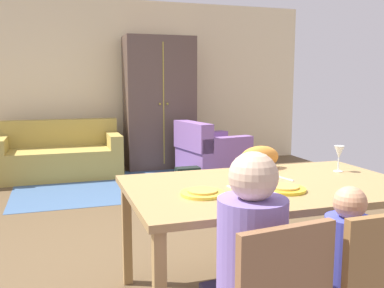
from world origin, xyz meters
TOP-DOWN VIEW (x-y plane):
  - ground_plane at (0.00, 0.51)m, footprint 6.43×6.22m
  - back_wall at (0.00, 3.67)m, footprint 6.43×0.10m
  - dining_table at (0.21, -1.12)m, footprint 1.77×1.08m
  - plate_near_man at (-0.28, -1.24)m, footprint 0.25×0.25m
  - pizza_near_man at (-0.28, -1.24)m, footprint 0.17×0.17m
  - plate_near_child at (0.21, -1.30)m, footprint 0.25×0.25m
  - pizza_near_child at (0.21, -1.30)m, footprint 0.17×0.17m
  - wine_glass at (0.85, -0.94)m, footprint 0.07×0.07m
  - fork at (-0.06, -1.17)m, footprint 0.03×0.15m
  - knife at (0.37, -1.02)m, footprint 0.05×0.17m
  - person_man at (-0.28, -1.85)m, footprint 0.31×0.41m
  - person_child at (0.21, -1.85)m, footprint 0.22×0.29m
  - cat at (0.36, -0.68)m, footprint 0.34×0.21m
  - area_rug at (-0.33, 2.18)m, footprint 2.60×1.80m
  - couch at (-1.02, 3.04)m, footprint 1.75×0.86m
  - armchair at (1.10, 2.37)m, footprint 1.00×0.99m
  - armoire at (0.56, 3.28)m, footprint 1.10×0.59m
  - handbag at (0.60, 1.88)m, footprint 0.32×0.16m

SIDE VIEW (x-z plane):
  - ground_plane at x=0.00m, z-range -0.02..0.00m
  - area_rug at x=-0.33m, z-range 0.00..0.01m
  - handbag at x=0.60m, z-range 0.00..0.26m
  - couch at x=-1.02m, z-range -0.11..0.71m
  - armchair at x=1.10m, z-range -0.09..0.73m
  - person_child at x=0.21m, z-range -0.03..0.89m
  - person_man at x=-0.28m, z-range -0.04..1.07m
  - dining_table at x=0.21m, z-range 0.31..1.07m
  - fork at x=-0.06m, z-range 0.76..0.77m
  - knife at x=0.37m, z-range 0.76..0.77m
  - plate_near_man at x=-0.28m, z-range 0.76..0.78m
  - plate_near_child at x=0.21m, z-range 0.76..0.78m
  - pizza_near_man at x=-0.28m, z-range 0.78..0.79m
  - pizza_near_child at x=0.21m, z-range 0.78..0.79m
  - cat at x=0.36m, z-range 0.76..0.93m
  - wine_glass at x=0.85m, z-range 0.80..0.99m
  - armoire at x=0.56m, z-range 0.00..2.10m
  - back_wall at x=0.00m, z-range 0.00..2.70m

